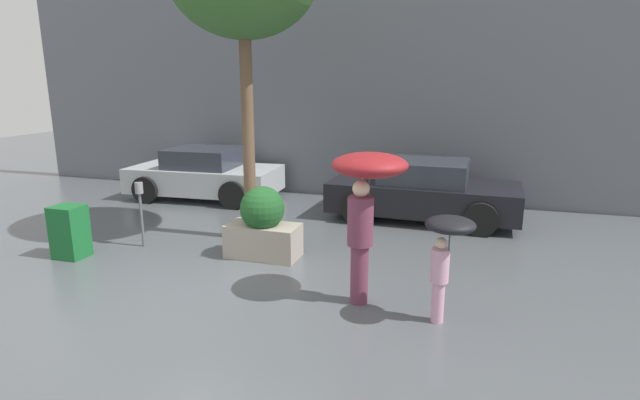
% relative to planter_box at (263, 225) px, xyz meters
% --- Properties ---
extents(ground_plane, '(40.00, 40.00, 0.00)m').
position_rel_planter_box_xyz_m(ground_plane, '(-0.17, -1.51, -0.57)').
color(ground_plane, '#51565B').
extents(building_facade, '(18.00, 0.30, 6.00)m').
position_rel_planter_box_xyz_m(building_facade, '(-0.17, 4.99, 2.43)').
color(building_facade, slate).
rests_on(building_facade, ground).
extents(planter_box, '(1.23, 0.75, 1.23)m').
position_rel_planter_box_xyz_m(planter_box, '(0.00, 0.00, 0.00)').
color(planter_box, '#9E9384').
rests_on(planter_box, ground).
extents(person_adult, '(1.00, 1.00, 2.04)m').
position_rel_planter_box_xyz_m(person_adult, '(2.03, -1.18, 1.03)').
color(person_adult, brown).
rests_on(person_adult, ground).
extents(person_child, '(0.60, 0.60, 1.38)m').
position_rel_planter_box_xyz_m(person_child, '(3.09, -1.54, 0.48)').
color(person_child, '#D199B7').
rests_on(person_child, ground).
extents(parked_car_near, '(4.03, 2.06, 1.28)m').
position_rel_planter_box_xyz_m(parked_car_near, '(2.33, 3.26, 0.03)').
color(parked_car_near, black).
rests_on(parked_car_near, ground).
extents(parked_car_far, '(3.80, 2.13, 1.28)m').
position_rel_planter_box_xyz_m(parked_car_far, '(-3.18, 3.57, 0.03)').
color(parked_car_far, '#B7BCC1').
rests_on(parked_car_far, ground).
extents(parking_meter, '(0.14, 0.14, 1.19)m').
position_rel_planter_box_xyz_m(parking_meter, '(-2.30, -0.16, 0.29)').
color(parking_meter, '#595B60').
rests_on(parking_meter, ground).
extents(newspaper_box, '(0.50, 0.44, 0.90)m').
position_rel_planter_box_xyz_m(newspaper_box, '(-3.12, -1.00, -0.12)').
color(newspaper_box, '#19662D').
rests_on(newspaper_box, ground).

